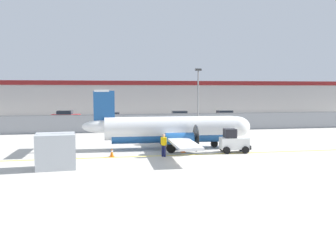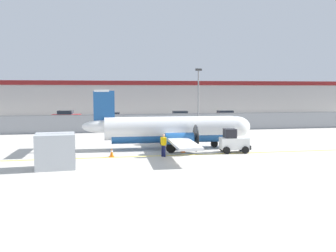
{
  "view_description": "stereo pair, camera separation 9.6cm",
  "coord_description": "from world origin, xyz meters",
  "px_view_note": "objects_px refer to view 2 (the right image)",
  "views": [
    {
      "loc": [
        -7.04,
        -25.3,
        5.0
      ],
      "look_at": [
        -1.07,
        6.3,
        1.8
      ],
      "focal_mm": 40.0,
      "sensor_mm": 36.0,
      "label": 1
    },
    {
      "loc": [
        -6.95,
        -25.32,
        5.0
      ],
      "look_at": [
        -1.07,
        6.3,
        1.8
      ],
      "focal_mm": 40.0,
      "sensor_mm": 36.0,
      "label": 2
    }
  ],
  "objects_px": {
    "parked_car_1": "(113,118)",
    "traffic_cone_near_right": "(183,148)",
    "apron_light_pole": "(198,95)",
    "traffic_cone_far_right": "(229,139)",
    "traffic_cone_far_left": "(185,142)",
    "commuter_airplane": "(173,129)",
    "baggage_tug": "(233,142)",
    "parked_car_0": "(66,116)",
    "ground_crew_worker": "(163,144)",
    "traffic_cone_near_left": "(112,153)",
    "cargo_container": "(55,151)",
    "parked_car_3": "(224,116)",
    "parked_car_2": "(181,116)"
  },
  "relations": [
    {
      "from": "parked_car_1",
      "to": "traffic_cone_near_right",
      "type": "bearing_deg",
      "value": -73.44
    },
    {
      "from": "traffic_cone_near_right",
      "to": "apron_light_pole",
      "type": "relative_size",
      "value": 0.09
    },
    {
      "from": "traffic_cone_far_right",
      "to": "traffic_cone_far_left",
      "type": "bearing_deg",
      "value": -167.85
    },
    {
      "from": "commuter_airplane",
      "to": "baggage_tug",
      "type": "xyz_separation_m",
      "value": [
        4.26,
        -2.9,
        -0.75
      ]
    },
    {
      "from": "parked_car_0",
      "to": "ground_crew_worker",
      "type": "bearing_deg",
      "value": -65.78
    },
    {
      "from": "ground_crew_worker",
      "to": "traffic_cone_near_right",
      "type": "distance_m",
      "value": 2.5
    },
    {
      "from": "traffic_cone_near_left",
      "to": "traffic_cone_far_right",
      "type": "distance_m",
      "value": 12.28
    },
    {
      "from": "parked_car_0",
      "to": "parked_car_1",
      "type": "height_order",
      "value": "same"
    },
    {
      "from": "baggage_tug",
      "to": "ground_crew_worker",
      "type": "bearing_deg",
      "value": -166.77
    },
    {
      "from": "apron_light_pole",
      "to": "ground_crew_worker",
      "type": "bearing_deg",
      "value": -114.57
    },
    {
      "from": "cargo_container",
      "to": "parked_car_1",
      "type": "xyz_separation_m",
      "value": [
        4.69,
        29.31,
        -0.21
      ]
    },
    {
      "from": "traffic_cone_near_left",
      "to": "baggage_tug",
      "type": "bearing_deg",
      "value": 0.9
    },
    {
      "from": "traffic_cone_far_left",
      "to": "parked_car_0",
      "type": "height_order",
      "value": "parked_car_0"
    },
    {
      "from": "commuter_airplane",
      "to": "traffic_cone_far_left",
      "type": "xyz_separation_m",
      "value": [
        1.37,
        1.36,
        -1.29
      ]
    },
    {
      "from": "ground_crew_worker",
      "to": "baggage_tug",
      "type": "bearing_deg",
      "value": 148.26
    },
    {
      "from": "cargo_container",
      "to": "parked_car_3",
      "type": "distance_m",
      "value": 37.53
    },
    {
      "from": "ground_crew_worker",
      "to": "traffic_cone_near_left",
      "type": "bearing_deg",
      "value": -49.15
    },
    {
      "from": "cargo_container",
      "to": "traffic_cone_far_left",
      "type": "relative_size",
      "value": 3.98
    },
    {
      "from": "commuter_airplane",
      "to": "apron_light_pole",
      "type": "distance_m",
      "value": 11.9
    },
    {
      "from": "baggage_tug",
      "to": "parked_car_2",
      "type": "relative_size",
      "value": 0.56
    },
    {
      "from": "traffic_cone_far_right",
      "to": "apron_light_pole",
      "type": "xyz_separation_m",
      "value": [
        -0.81,
        8.13,
        3.99
      ]
    },
    {
      "from": "baggage_tug",
      "to": "apron_light_pole",
      "type": "relative_size",
      "value": 0.33
    },
    {
      "from": "commuter_airplane",
      "to": "ground_crew_worker",
      "type": "xyz_separation_m",
      "value": [
        -1.47,
        -3.68,
        -0.65
      ]
    },
    {
      "from": "ground_crew_worker",
      "to": "traffic_cone_far_left",
      "type": "xyz_separation_m",
      "value": [
        2.84,
        5.05,
        -0.64
      ]
    },
    {
      "from": "traffic_cone_near_right",
      "to": "traffic_cone_far_left",
      "type": "height_order",
      "value": "same"
    },
    {
      "from": "traffic_cone_far_right",
      "to": "apron_light_pole",
      "type": "relative_size",
      "value": 0.09
    },
    {
      "from": "ground_crew_worker",
      "to": "cargo_container",
      "type": "bearing_deg",
      "value": -19.16
    },
    {
      "from": "ground_crew_worker",
      "to": "traffic_cone_far_left",
      "type": "relative_size",
      "value": 2.66
    },
    {
      "from": "baggage_tug",
      "to": "traffic_cone_near_right",
      "type": "xyz_separation_m",
      "value": [
        -3.88,
        0.77,
        -0.54
      ]
    },
    {
      "from": "parked_car_0",
      "to": "traffic_cone_far_right",
      "type": "bearing_deg",
      "value": -49.52
    },
    {
      "from": "commuter_airplane",
      "to": "apron_light_pole",
      "type": "relative_size",
      "value": 2.21
    },
    {
      "from": "parked_car_0",
      "to": "parked_car_1",
      "type": "distance_m",
      "value": 8.8
    },
    {
      "from": "baggage_tug",
      "to": "apron_light_pole",
      "type": "bearing_deg",
      "value": 92.27
    },
    {
      "from": "commuter_airplane",
      "to": "parked_car_2",
      "type": "bearing_deg",
      "value": 77.83
    },
    {
      "from": "traffic_cone_near_right",
      "to": "traffic_cone_far_left",
      "type": "xyz_separation_m",
      "value": [
        0.99,
        3.5,
        0.0
      ]
    },
    {
      "from": "traffic_cone_near_left",
      "to": "parked_car_0",
      "type": "xyz_separation_m",
      "value": [
        -5.8,
        31.43,
        0.58
      ]
    },
    {
      "from": "traffic_cone_near_right",
      "to": "parked_car_2",
      "type": "relative_size",
      "value": 0.15
    },
    {
      "from": "parked_car_1",
      "to": "parked_car_3",
      "type": "bearing_deg",
      "value": 10.55
    },
    {
      "from": "traffic_cone_near_left",
      "to": "parked_car_1",
      "type": "distance_m",
      "value": 25.95
    },
    {
      "from": "traffic_cone_near_left",
      "to": "apron_light_pole",
      "type": "distance_m",
      "value": 17.4
    },
    {
      "from": "baggage_tug",
      "to": "traffic_cone_far_right",
      "type": "distance_m",
      "value": 5.47
    },
    {
      "from": "traffic_cone_near_left",
      "to": "traffic_cone_far_left",
      "type": "distance_m",
      "value": 7.94
    },
    {
      "from": "parked_car_0",
      "to": "commuter_airplane",
      "type": "bearing_deg",
      "value": -61.15
    },
    {
      "from": "commuter_airplane",
      "to": "parked_car_0",
      "type": "height_order",
      "value": "commuter_airplane"
    },
    {
      "from": "ground_crew_worker",
      "to": "cargo_container",
      "type": "height_order",
      "value": "cargo_container"
    },
    {
      "from": "apron_light_pole",
      "to": "parked_car_2",
      "type": "bearing_deg",
      "value": 85.82
    },
    {
      "from": "commuter_airplane",
      "to": "parked_car_0",
      "type": "bearing_deg",
      "value": 112.99
    },
    {
      "from": "commuter_airplane",
      "to": "traffic_cone_far_right",
      "type": "height_order",
      "value": "commuter_airplane"
    },
    {
      "from": "parked_car_3",
      "to": "parked_car_2",
      "type": "bearing_deg",
      "value": -2.81
    },
    {
      "from": "ground_crew_worker",
      "to": "parked_car_2",
      "type": "xyz_separation_m",
      "value": [
        7.47,
        27.9,
        -0.06
      ]
    }
  ]
}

